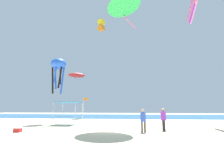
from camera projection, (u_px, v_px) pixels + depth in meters
The scene contains 12 objects.
ground at pixel (112, 131), 14.57m from camera, with size 110.00×110.00×0.10m, color beige.
ocean_strip at pixel (125, 116), 41.22m from camera, with size 110.00×23.49×0.03m, color #28608C.
canopy_tent at pixel (69, 104), 20.34m from camera, with size 2.72×2.71×2.65m.
person_near_tent at pixel (143, 119), 13.42m from camera, with size 0.44×0.44×1.85m.
person_leftmost at pixel (163, 117), 14.37m from camera, with size 0.46×0.51×1.92m.
banner_flag at pixel (84, 108), 20.74m from camera, with size 0.61×0.06×3.23m.
cooler_box at pixel (18, 130), 13.35m from camera, with size 0.57×0.37×0.35m.
kite_octopus_blue at pixel (58, 66), 23.39m from camera, with size 2.38×2.38×5.01m.
kite_delta_green at pixel (123, 4), 20.74m from camera, with size 5.40×5.36×3.67m.
kite_box_yellow at pixel (101, 25), 44.41m from camera, with size 2.03×2.17×3.36m.
kite_parafoil_pink at pixel (192, 11), 23.98m from camera, with size 0.76×4.15×2.53m.
kite_inflatable_red at pixel (77, 75), 45.20m from camera, with size 4.68×3.06×1.63m.
Camera 1 is at (1.78, -15.10, 1.90)m, focal length 26.51 mm.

